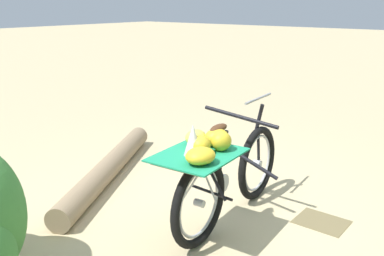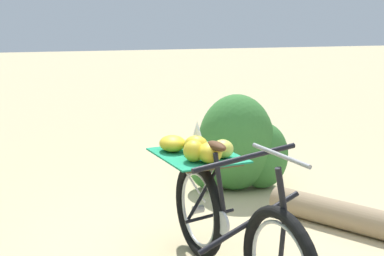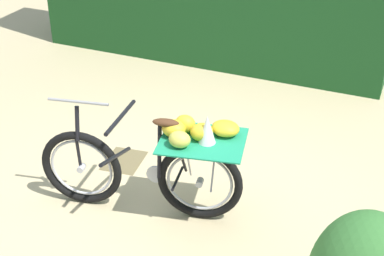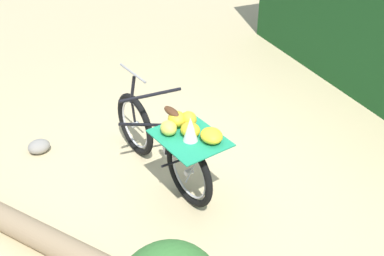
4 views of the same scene
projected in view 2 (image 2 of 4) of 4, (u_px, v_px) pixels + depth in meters
bicycle at (222, 207)px, 3.40m from camera, size 0.71×1.79×1.03m
shrub_cluster at (238, 148)px, 5.31m from camera, size 1.06×0.73×1.01m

